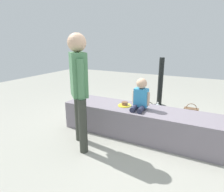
{
  "coord_description": "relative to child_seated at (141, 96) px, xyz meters",
  "views": [
    {
      "loc": [
        0.93,
        -2.71,
        1.48
      ],
      "look_at": [
        -0.29,
        -0.34,
        0.71
      ],
      "focal_mm": 30.48,
      "sensor_mm": 36.0,
      "label": 1
    }
  ],
  "objects": [
    {
      "name": "ground_plane",
      "position": [
        -0.04,
        0.02,
        -0.68
      ],
      "size": [
        12.0,
        12.0,
        0.0
      ],
      "primitive_type": "plane",
      "color": "#9C9B8F"
    },
    {
      "name": "child_seated",
      "position": [
        0.0,
        0.0,
        0.0
      ],
      "size": [
        0.28,
        0.32,
        0.48
      ],
      "color": "#272941",
      "rests_on": "concrete_ledge"
    },
    {
      "name": "water_bottle_far_side",
      "position": [
        -0.37,
        1.08,
        -0.59
      ],
      "size": [
        0.07,
        0.07,
        0.2
      ],
      "color": "silver",
      "rests_on": "ground_plane"
    },
    {
      "name": "handbag_brown_canvas",
      "position": [
        0.67,
        1.08,
        -0.55
      ],
      "size": [
        0.26,
        0.14,
        0.34
      ],
      "color": "brown",
      "rests_on": "ground_plane"
    },
    {
      "name": "concrete_ledge",
      "position": [
        -0.04,
        0.02,
        -0.45
      ],
      "size": [
        2.46,
        0.6,
        0.46
      ],
      "primitive_type": "cube",
      "color": "gray",
      "rests_on": "ground_plane"
    },
    {
      "name": "gift_bag",
      "position": [
        0.38,
        0.56,
        -0.53
      ],
      "size": [
        0.25,
        0.09,
        0.34
      ],
      "color": "gold",
      "rests_on": "ground_plane"
    },
    {
      "name": "cake_box_white",
      "position": [
        -1.07,
        1.04,
        -0.63
      ],
      "size": [
        0.39,
        0.4,
        0.1
      ],
      "primitive_type": "cube",
      "rotation": [
        0.0,
        0.0,
        -0.4
      ],
      "color": "white",
      "rests_on": "ground_plane"
    },
    {
      "name": "cake_plate",
      "position": [
        -0.28,
        0.03,
        -0.19
      ],
      "size": [
        0.22,
        0.22,
        0.07
      ],
      "color": "yellow",
      "rests_on": "concrete_ledge"
    },
    {
      "name": "railing_post",
      "position": [
        -0.05,
        1.5,
        -0.24
      ],
      "size": [
        0.36,
        0.36,
        1.15
      ],
      "color": "black",
      "rests_on": "ground_plane"
    },
    {
      "name": "water_bottle_near_gift",
      "position": [
        0.0,
        1.19,
        -0.57
      ],
      "size": [
        0.07,
        0.07,
        0.24
      ],
      "color": "silver",
      "rests_on": "ground_plane"
    },
    {
      "name": "handbag_black_leather",
      "position": [
        -0.07,
        0.75,
        -0.54
      ],
      "size": [
        0.27,
        0.13,
        0.36
      ],
      "color": "black",
      "rests_on": "ground_plane"
    },
    {
      "name": "adult_standing",
      "position": [
        -0.66,
        -0.66,
        0.28
      ],
      "size": [
        0.37,
        0.37,
        1.59
      ],
      "color": "#33372F",
      "rests_on": "ground_plane"
    },
    {
      "name": "party_cup_red",
      "position": [
        0.6,
        1.34,
        -0.62
      ],
      "size": [
        0.08,
        0.08,
        0.11
      ],
      "primitive_type": "cylinder",
      "color": "red",
      "rests_on": "ground_plane"
    }
  ]
}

